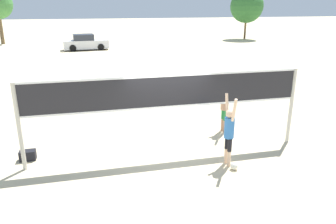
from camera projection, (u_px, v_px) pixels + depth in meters
ground_plane at (168, 154)px, 10.13m from camera, size 200.00×200.00×0.00m
volleyball_net at (168, 98)px, 9.56m from camera, size 8.38×0.11×2.50m
player_spiker at (229, 130)px, 9.14m from camera, size 0.28×0.69×2.06m
player_blocker at (225, 103)px, 11.59m from camera, size 0.28×0.69×2.06m
volleyball at (234, 166)px, 9.15m from camera, size 0.21×0.21×0.21m
gear_bag at (28, 155)px, 9.71m from camera, size 0.45×0.29×0.30m
parked_car_near at (85, 43)px, 32.93m from camera, size 4.50×2.19×1.55m
tree_right_cluster at (247, 6)px, 41.88m from camera, size 4.21×4.21×6.26m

